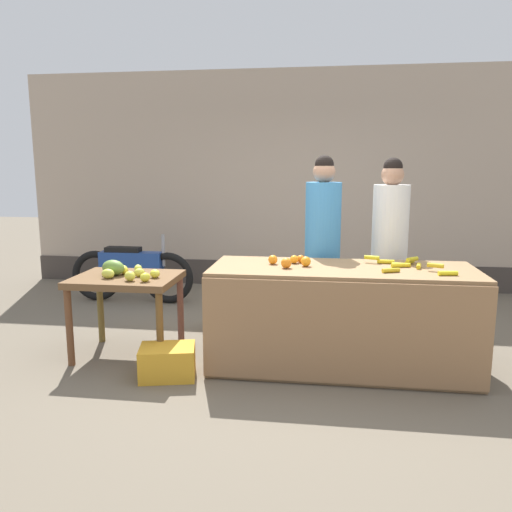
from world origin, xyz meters
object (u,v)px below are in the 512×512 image
parked_motorcycle (132,271)px  produce_sack (222,304)px  vendor_woman_blue_shirt (322,249)px  vendor_woman_white_shirt (389,251)px  produce_crate (168,362)px

parked_motorcycle → produce_sack: (1.37, -0.97, -0.12)m
produce_sack → vendor_woman_blue_shirt: bearing=-7.6°
vendor_woman_white_shirt → vendor_woman_blue_shirt: bearing=-175.4°
produce_sack → produce_crate: bearing=-99.2°
vendor_woman_white_shirt → parked_motorcycle: 3.25m
vendor_woman_blue_shirt → parked_motorcycle: vendor_woman_blue_shirt is taller
produce_crate → vendor_woman_blue_shirt: bearing=41.8°
vendor_woman_white_shirt → produce_sack: vendor_woman_white_shirt is taller
vendor_woman_white_shirt → produce_crate: vendor_woman_white_shirt is taller
produce_crate → parked_motorcycle: bearing=118.1°
vendor_woman_blue_shirt → produce_crate: (-1.22, -1.09, -0.78)m
vendor_woman_blue_shirt → vendor_woman_white_shirt: size_ratio=1.01×
vendor_woman_white_shirt → produce_crate: bearing=-148.4°
vendor_woman_white_shirt → produce_sack: (-1.66, 0.09, -0.61)m
parked_motorcycle → produce_crate: 2.51m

